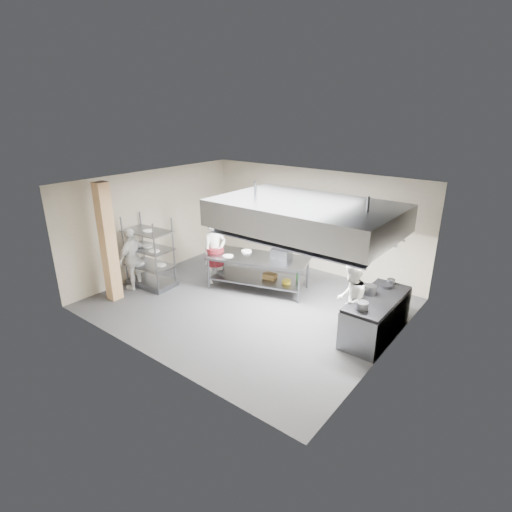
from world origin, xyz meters
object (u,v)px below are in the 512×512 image
Objects in this scene: cooking_range at (376,318)px; pass_rack at (149,252)px; stockpot at (370,290)px; griddle at (281,253)px; island at (258,273)px; chef_head at (215,252)px; chef_line at (351,300)px; chef_plating at (133,259)px.

pass_rack is at bearing -167.55° from cooking_range.
griddle is at bearing 167.23° from stockpot.
chef_head is at bearing 178.73° from island.
chef_line is at bearing -127.90° from stockpot.
chef_plating reaches higher than cooking_range.
chef_line is at bearing -29.42° from island.
cooking_range is 3.05m from griddle.
chef_plating reaches higher than griddle.
chef_line is 5.95× the size of stockpot.
stockpot is at bearing -22.50° from island.
pass_rack is 1.77m from chef_head.
pass_rack reaches higher than chef_line.
chef_line is at bearing -149.66° from cooking_range.
island is at bearing -154.69° from griddle.
pass_rack reaches higher than griddle.
chef_line is at bearing -73.55° from chef_head.
cooking_range is (3.43, -0.34, -0.04)m from island.
stockpot is (4.44, 0.08, 0.10)m from chef_head.
griddle is (-2.91, 0.67, 0.61)m from cooking_range.
island is 1.56× the size of chef_plating.
chef_head reaches higher than cooking_range.
chef_head is at bearing -166.17° from griddle.
island is 3.44m from cooking_range.
cooking_range is 1.23× the size of chef_line.
island is at bearing 116.71° from chef_plating.
pass_rack is at bearing 142.22° from chef_plating.
chef_head reaches higher than griddle.
chef_plating is at bearing -151.27° from griddle.
chef_plating is (-0.20, -0.39, -0.12)m from pass_rack.
griddle is at bearing -48.18° from chef_head.
cooking_range is at bearing 105.34° from chef_line.
cooking_range is 1.18× the size of chef_plating.
pass_rack is at bearing -154.38° from griddle.
chef_line reaches higher than stockpot.
stockpot is (3.21, -0.28, 0.54)m from island.
griddle is (0.51, 0.34, 0.58)m from island.
chef_plating is at bearing -90.89° from chef_line.
chef_line is (2.95, -0.62, 0.36)m from island.
griddle reaches higher than stockpot.
stockpot is (-0.21, 0.06, 0.57)m from cooking_range.
stockpot is at bearing -20.77° from griddle.
chef_head reaches higher than chef_line.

